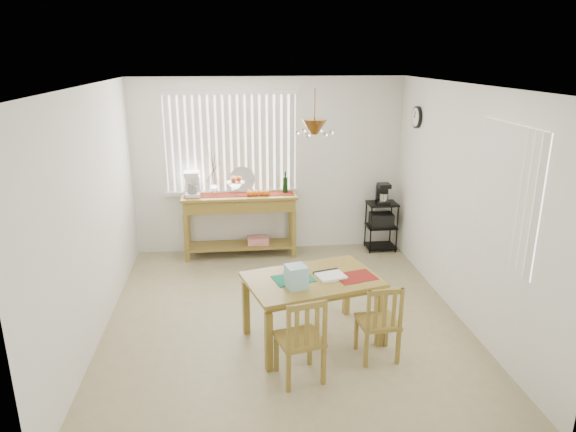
{
  "coord_description": "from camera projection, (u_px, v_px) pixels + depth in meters",
  "views": [
    {
      "loc": [
        -0.54,
        -5.26,
        2.9
      ],
      "look_at": [
        0.1,
        0.55,
        1.05
      ],
      "focal_mm": 32.0,
      "sensor_mm": 36.0,
      "label": 1
    }
  ],
  "objects": [
    {
      "name": "ground",
      "position": [
        285.0,
        318.0,
        5.91
      ],
      "size": [
        4.0,
        4.5,
        0.01
      ],
      "primitive_type": "cube",
      "color": "tan"
    },
    {
      "name": "room_shell",
      "position": [
        284.0,
        174.0,
        5.42
      ],
      "size": [
        4.2,
        4.7,
        2.7
      ],
      "color": "white",
      "rests_on": "ground"
    },
    {
      "name": "sideboard",
      "position": [
        241.0,
        210.0,
        7.54
      ],
      "size": [
        1.67,
        0.47,
        0.94
      ],
      "color": "olive",
      "rests_on": "ground"
    },
    {
      "name": "sideboard_items",
      "position": [
        221.0,
        186.0,
        7.42
      ],
      "size": [
        1.59,
        0.4,
        0.72
      ],
      "color": "maroon",
      "rests_on": "sideboard"
    },
    {
      "name": "wire_cart",
      "position": [
        381.0,
        222.0,
        7.85
      ],
      "size": [
        0.44,
        0.35,
        0.75
      ],
      "color": "black",
      "rests_on": "ground"
    },
    {
      "name": "cart_items",
      "position": [
        383.0,
        194.0,
        7.72
      ],
      "size": [
        0.18,
        0.21,
        0.31
      ],
      "color": "black",
      "rests_on": "wire_cart"
    },
    {
      "name": "dining_table",
      "position": [
        312.0,
        285.0,
        5.27
      ],
      "size": [
        1.5,
        1.16,
        0.71
      ],
      "color": "olive",
      "rests_on": "ground"
    },
    {
      "name": "table_items",
      "position": [
        305.0,
        277.0,
        5.08
      ],
      "size": [
        1.1,
        0.5,
        0.23
      ],
      "color": "#157A57",
      "rests_on": "dining_table"
    },
    {
      "name": "chair_left",
      "position": [
        301.0,
        340.0,
        4.66
      ],
      "size": [
        0.47,
        0.47,
        0.86
      ],
      "color": "olive",
      "rests_on": "ground"
    },
    {
      "name": "chair_right",
      "position": [
        379.0,
        322.0,
        5.0
      ],
      "size": [
        0.4,
        0.4,
        0.82
      ],
      "color": "olive",
      "rests_on": "ground"
    }
  ]
}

